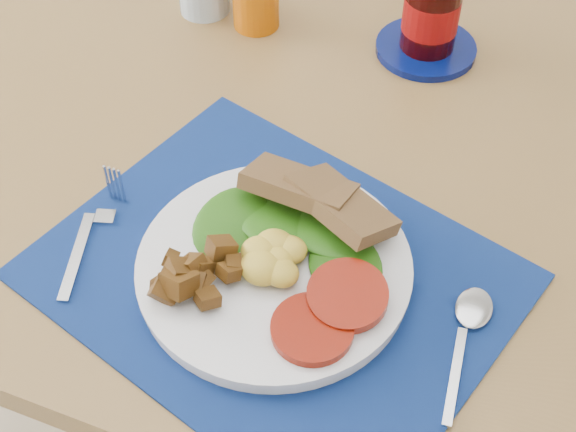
# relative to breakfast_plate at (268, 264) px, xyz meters

# --- Properties ---
(table) EXTENTS (1.40, 0.90, 0.75)m
(table) POSITION_rel_breakfast_plate_xyz_m (-0.18, 0.24, -0.11)
(table) COLOR brown
(table) RESTS_ON ground
(placemat) EXTENTS (0.55, 0.48, 0.00)m
(placemat) POSITION_rel_breakfast_plate_xyz_m (0.01, 0.00, -0.02)
(placemat) COLOR black
(placemat) RESTS_ON table
(breakfast_plate) EXTENTS (0.28, 0.28, 0.07)m
(breakfast_plate) POSITION_rel_breakfast_plate_xyz_m (0.00, 0.00, 0.00)
(breakfast_plate) COLOR silver
(breakfast_plate) RESTS_ON placemat
(fork) EXTENTS (0.05, 0.17, 0.00)m
(fork) POSITION_rel_breakfast_plate_xyz_m (-0.20, -0.01, -0.02)
(fork) COLOR #B2B5BA
(fork) RESTS_ON placemat
(spoon) EXTENTS (0.04, 0.16, 0.00)m
(spoon) POSITION_rel_breakfast_plate_xyz_m (0.21, 0.01, -0.02)
(spoon) COLOR #B2B5BA
(spoon) RESTS_ON placemat
(jam_on_saucer) EXTENTS (0.14, 0.14, 0.12)m
(jam_on_saucer) POSITION_rel_breakfast_plate_xyz_m (0.06, 0.44, 0.03)
(jam_on_saucer) COLOR #051052
(jam_on_saucer) RESTS_ON table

